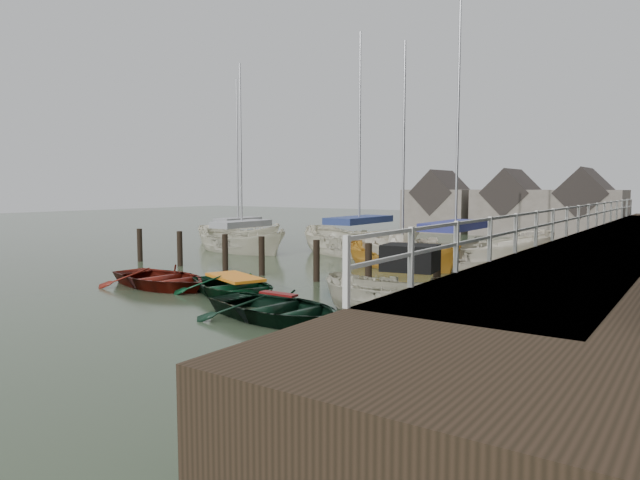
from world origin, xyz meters
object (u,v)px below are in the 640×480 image
Objects in this scene: rowboat_red at (162,287)px; rowboat_dkgreen at (279,320)px; rowboat_green at (235,296)px; sailboat_a at (242,251)px; sailboat_b at (359,254)px; sailboat_d at (455,266)px; sailboat_e at (238,241)px; motorboat at (406,311)px; sailboat_c at (402,267)px.

rowboat_red reaches higher than rowboat_dkgreen.
rowboat_green is 11.59m from sailboat_a.
rowboat_red is 10.89m from sailboat_b.
sailboat_d is 1.21× the size of sailboat_e.
rowboat_dkgreen is 3.16m from motorboat.
rowboat_dkgreen is 19.80m from sailboat_e.
sailboat_a is 0.82× the size of sailboat_d.
sailboat_a is at bearing 71.05° from sailboat_d.
sailboat_e is at bearing 52.40° from rowboat_dkgreen.
sailboat_d is (0.15, 10.83, 0.06)m from rowboat_dkgreen.
sailboat_b is 4.27m from sailboat_c.
rowboat_red is at bearing -166.14° from sailboat_b.
sailboat_a reaches higher than motorboat.
rowboat_red is 8.15m from motorboat.
sailboat_e reaches higher than sailboat_a.
sailboat_d reaches higher than sailboat_e.
sailboat_a is at bearing 48.17° from motorboat.
sailboat_b is (-2.18, 10.68, 0.06)m from rowboat_green.
motorboat is 0.46× the size of sailboat_c.
sailboat_b is 0.93× the size of sailboat_d.
rowboat_red is 0.35× the size of sailboat_b.
rowboat_dkgreen reaches higher than rowboat_green.
sailboat_c is 2.06m from sailboat_d.
sailboat_c is at bearing -107.88° from sailboat_b.
sailboat_d reaches higher than rowboat_dkgreen.
sailboat_b reaches higher than motorboat.
motorboat is 8.87m from sailboat_d.
rowboat_green is at bearing -150.45° from sailboat_b.
sailboat_d is at bearing 3.04° from rowboat_green.
sailboat_e reaches higher than motorboat.
motorboat is 0.39× the size of sailboat_b.
sailboat_d is at bearing -26.39° from rowboat_red.
sailboat_e is (-8.27, 12.48, 0.07)m from rowboat_red.
sailboat_e is at bearing 83.49° from sailboat_c.
sailboat_e reaches higher than rowboat_green.
rowboat_dkgreen is at bearing -97.33° from rowboat_red.
rowboat_green is at bearing -129.64° from sailboat_a.
sailboat_d reaches higher than sailboat_b.
sailboat_a is at bearing 33.99° from rowboat_red.
rowboat_dkgreen is at bearing -146.25° from sailboat_e.
rowboat_green is 0.40× the size of sailboat_c.
sailboat_b is (-7.33, 10.05, -0.04)m from motorboat.
rowboat_dkgreen is 14.73m from sailboat_a.
motorboat is (8.11, 0.81, 0.10)m from rowboat_red.
rowboat_green is 0.98× the size of rowboat_dkgreen.
motorboat is 20.11m from sailboat_e.
sailboat_d reaches higher than motorboat.
rowboat_green is 5.18m from motorboat.
sailboat_b reaches higher than rowboat_red.
motorboat is 0.44× the size of sailboat_e.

